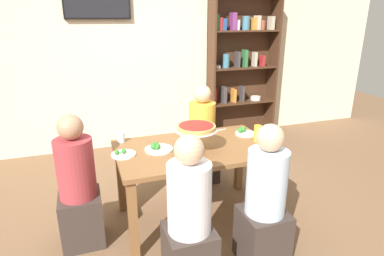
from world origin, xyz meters
TOP-DOWN VIEW (x-y plane):
  - ground_plane at (0.00, 0.00)m, footprint 12.00×12.00m
  - rear_partition at (0.00, 2.20)m, footprint 8.00×0.12m
  - dining_table at (0.00, 0.00)m, footprint 1.42×0.86m
  - bookshelf at (1.48, 2.02)m, footprint 1.10×0.30m
  - television at (-0.61, 2.11)m, footprint 0.85×0.05m
  - diner_far_right at (0.34, 0.72)m, footprint 0.34×0.34m
  - diner_head_west at (-1.03, -0.02)m, footprint 0.34×0.34m
  - diner_near_left at (-0.31, -0.74)m, footprint 0.34×0.34m
  - diner_near_right at (0.30, -0.72)m, footprint 0.34×0.34m
  - deep_dish_pizza_stand at (-0.03, -0.09)m, footprint 0.36×0.36m
  - salad_plate_near_diner at (-0.34, 0.04)m, footprint 0.25×0.25m
  - salad_plate_far_diner at (0.58, 0.17)m, footprint 0.20×0.20m
  - salad_plate_spare at (-0.65, 0.03)m, footprint 0.21×0.21m
  - beer_glass_amber_tall at (0.60, -0.05)m, footprint 0.07×0.07m
  - water_glass_clear_near at (-0.62, 0.35)m, footprint 0.07×0.07m
  - cutlery_fork_near at (0.58, -0.30)m, footprint 0.18×0.03m
  - cutlery_knife_near at (0.38, 0.35)m, footprint 0.18×0.05m

SIDE VIEW (x-z plane):
  - ground_plane at x=0.00m, z-range 0.00..0.00m
  - diner_far_right at x=0.34m, z-range -0.08..1.07m
  - diner_head_west at x=-1.03m, z-range -0.08..1.07m
  - diner_near_left at x=-0.31m, z-range -0.08..1.07m
  - diner_near_right at x=0.30m, z-range -0.08..1.07m
  - dining_table at x=0.00m, z-range 0.27..1.01m
  - cutlery_fork_near at x=0.58m, z-range 0.74..0.74m
  - cutlery_knife_near at x=0.38m, z-range 0.74..0.74m
  - salad_plate_spare at x=-0.65m, z-range 0.72..0.78m
  - salad_plate_near_diner at x=-0.34m, z-range 0.72..0.79m
  - salad_plate_far_diner at x=0.58m, z-range 0.72..0.80m
  - water_glass_clear_near at x=-0.62m, z-range 0.74..0.83m
  - beer_glass_amber_tall at x=0.60m, z-range 0.74..0.90m
  - deep_dish_pizza_stand at x=-0.03m, z-range 0.82..1.07m
  - bookshelf at x=1.48m, z-range 0.05..2.26m
  - rear_partition at x=0.00m, z-range 0.00..2.80m
  - television at x=-0.61m, z-range 1.83..2.30m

